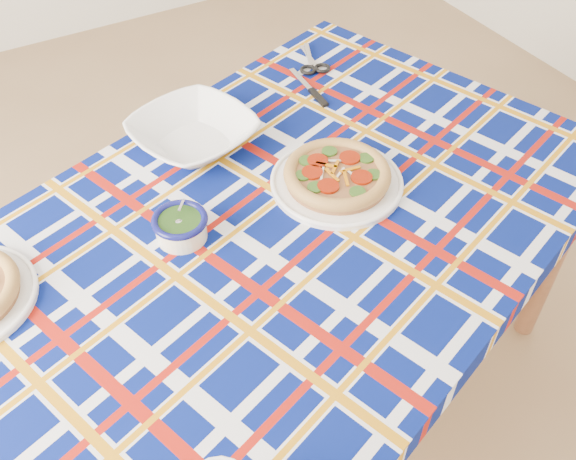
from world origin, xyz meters
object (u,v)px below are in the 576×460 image
dining_table (276,248)px  main_focaccia_plate (337,174)px  pesto_bowl (180,225)px  serving_bowl (193,134)px

dining_table → main_focaccia_plate: (0.18, 0.04, 0.10)m
dining_table → main_focaccia_plate: size_ratio=5.69×
pesto_bowl → serving_bowl: bearing=61.2°
dining_table → serving_bowl: (-0.04, 0.33, 0.11)m
pesto_bowl → serving_bowl: size_ratio=0.41×
dining_table → pesto_bowl: (-0.18, 0.06, 0.11)m
dining_table → main_focaccia_plate: bearing=-5.6°
pesto_bowl → serving_bowl: same height
dining_table → serving_bowl: size_ratio=6.24×
dining_table → pesto_bowl: 0.22m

